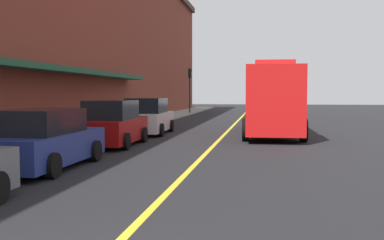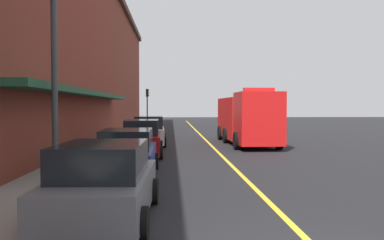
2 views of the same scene
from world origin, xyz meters
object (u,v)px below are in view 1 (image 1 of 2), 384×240
object	(u,v)px
parked_car_3	(148,117)
parking_meter_0	(126,112)
parked_car_2	(113,125)
traffic_light_near	(190,82)
parked_car_1	(43,141)
fire_truck	(272,101)
parking_meter_1	(58,122)

from	to	relation	value
parked_car_3	parking_meter_0	xyz separation A→B (m)	(-1.46, 1.06, 0.21)
parked_car_2	traffic_light_near	bearing A→B (deg)	1.52
parked_car_1	fire_truck	xyz separation A→B (m)	(6.36, 11.47, 0.89)
parked_car_3	parking_meter_0	size ratio (longest dim) A/B	3.57
parked_car_2	traffic_light_near	xyz separation A→B (m)	(-1.37, 27.38, 2.32)
parked_car_1	parked_car_3	world-z (taller)	parked_car_3
parked_car_3	parking_meter_1	size ratio (longest dim) A/B	3.57
fire_truck	parking_meter_0	distance (m)	7.74
parking_meter_0	parked_car_1	bearing A→B (deg)	-83.69
parked_car_1	parking_meter_0	xyz separation A→B (m)	(-1.33, 12.04, 0.28)
parked_car_3	fire_truck	xyz separation A→B (m)	(6.23, 0.49, 0.81)
parking_meter_0	parking_meter_1	bearing A→B (deg)	-90.00
parked_car_3	fire_truck	size ratio (longest dim) A/B	0.50
parked_car_3	traffic_light_near	bearing A→B (deg)	1.67
parking_meter_0	traffic_light_near	bearing A→B (deg)	89.83
parked_car_3	parked_car_2	bearing A→B (deg)	177.66
parked_car_2	parking_meter_0	world-z (taller)	parked_car_2
parked_car_3	parking_meter_0	world-z (taller)	parked_car_3
parked_car_3	fire_truck	world-z (taller)	fire_truck
parked_car_2	parked_car_3	distance (m)	5.37
parking_meter_0	parking_meter_1	xyz separation A→B (m)	(0.00, -8.30, 0.00)
parked_car_3	parking_meter_1	distance (m)	7.39
parked_car_3	parking_meter_1	world-z (taller)	parked_car_3
parked_car_2	parking_meter_1	distance (m)	2.36
parked_car_2	parked_car_3	bearing A→B (deg)	-1.71
parking_meter_0	traffic_light_near	world-z (taller)	traffic_light_near
parked_car_1	parking_meter_1	distance (m)	3.98
parking_meter_0	parked_car_3	bearing A→B (deg)	-36.06
fire_truck	parked_car_3	bearing A→B (deg)	-86.55
parked_car_3	parking_meter_0	distance (m)	1.82
parked_car_2	parking_meter_1	world-z (taller)	parked_car_2
parked_car_2	parking_meter_0	bearing A→B (deg)	11.17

